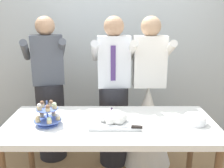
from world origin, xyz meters
TOP-DOWN VIEW (x-y plane):
  - rear_wall at (0.00, 1.39)m, footprint 5.20×0.10m
  - dessert_table at (0.00, 0.00)m, footprint 1.80×0.80m
  - cupcake_stand at (-0.52, -0.05)m, footprint 0.23×0.23m
  - main_cake_tray at (0.03, -0.03)m, footprint 0.43×0.32m
  - plate_stack at (0.72, -0.03)m, footprint 0.19×0.18m
  - person_groom at (0.03, 0.64)m, footprint 0.49×0.51m
  - person_bride at (0.41, 0.64)m, footprint 0.56×0.56m
  - person_guest at (-0.70, 0.75)m, footprint 0.57×0.59m

SIDE VIEW (x-z plane):
  - person_bride at x=0.41m, z-range -0.25..1.41m
  - dessert_table at x=0.00m, z-range 0.31..1.09m
  - person_groom at x=0.03m, z-range -0.08..1.58m
  - person_guest at x=-0.70m, z-range -0.08..1.58m
  - plate_stack at x=0.72m, z-range 0.77..0.85m
  - main_cake_tray at x=0.03m, z-range 0.76..0.88m
  - cupcake_stand at x=-0.52m, z-range 0.76..0.97m
  - rear_wall at x=0.00m, z-range 0.00..2.90m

